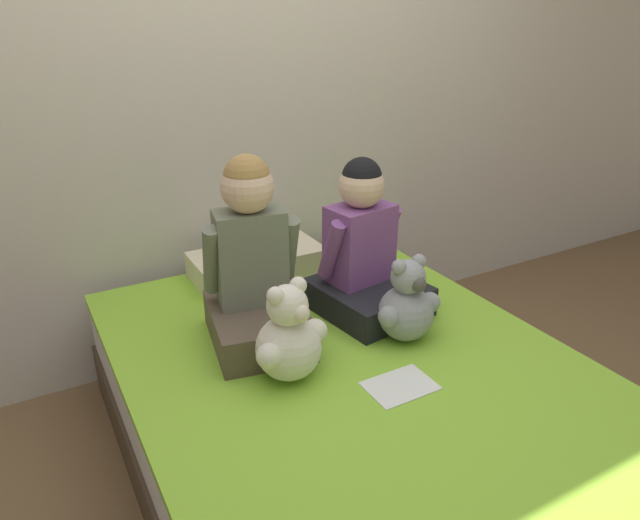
% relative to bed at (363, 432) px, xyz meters
% --- Properties ---
extents(ground_plane, '(14.00, 14.00, 0.00)m').
position_rel_bed_xyz_m(ground_plane, '(0.00, 0.00, -0.23)').
color(ground_plane, brown).
extents(wall_behind_bed, '(8.00, 0.06, 2.50)m').
position_rel_bed_xyz_m(wall_behind_bed, '(0.00, 1.12, 1.02)').
color(wall_behind_bed, beige).
rests_on(wall_behind_bed, ground_plane).
extents(bed, '(1.41, 2.03, 0.47)m').
position_rel_bed_xyz_m(bed, '(0.00, 0.00, 0.00)').
color(bed, '#473828').
rests_on(bed, ground_plane).
extents(child_on_left, '(0.38, 0.45, 0.65)m').
position_rel_bed_xyz_m(child_on_left, '(-0.21, 0.38, 0.49)').
color(child_on_left, brown).
rests_on(child_on_left, bed).
extents(child_on_right, '(0.41, 0.43, 0.58)m').
position_rel_bed_xyz_m(child_on_right, '(0.23, 0.38, 0.46)').
color(child_on_right, black).
rests_on(child_on_right, bed).
extents(teddy_bear_held_by_left_child, '(0.27, 0.21, 0.33)m').
position_rel_bed_xyz_m(teddy_bear_held_by_left_child, '(-0.22, 0.10, 0.37)').
color(teddy_bear_held_by_left_child, silver).
rests_on(teddy_bear_held_by_left_child, bed).
extents(teddy_bear_held_by_right_child, '(0.26, 0.19, 0.31)m').
position_rel_bed_xyz_m(teddy_bear_held_by_right_child, '(0.24, 0.11, 0.36)').
color(teddy_bear_held_by_right_child, '#939399').
rests_on(teddy_bear_held_by_right_child, bed).
extents(pillow_at_headboard, '(0.56, 0.28, 0.11)m').
position_rel_bed_xyz_m(pillow_at_headboard, '(0.00, 0.85, 0.29)').
color(pillow_at_headboard, beige).
rests_on(pillow_at_headboard, bed).
extents(sign_card, '(0.21, 0.15, 0.00)m').
position_rel_bed_xyz_m(sign_card, '(0.05, -0.11, 0.24)').
color(sign_card, white).
rests_on(sign_card, bed).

